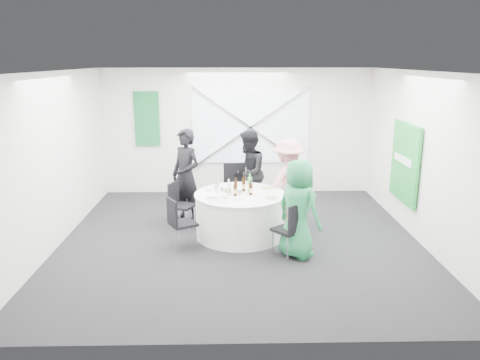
{
  "coord_description": "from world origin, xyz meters",
  "views": [
    {
      "loc": [
        -0.18,
        -7.44,
        2.98
      ],
      "look_at": [
        0.0,
        0.2,
        1.0
      ],
      "focal_mm": 35.0,
      "sensor_mm": 36.0,
      "label": 1
    }
  ],
  "objects_px": {
    "person_woman_green": "(298,209)",
    "green_water_bottle": "(250,185)",
    "chair_front_left": "(179,220)",
    "chair_front_right": "(292,226)",
    "person_woman_pink": "(288,182)",
    "person_man_back": "(248,173)",
    "chair_back_left": "(179,201)",
    "person_man_back_left": "(186,176)",
    "clear_water_bottle": "(229,189)",
    "banquet_table": "(240,215)",
    "chair_back": "(235,184)",
    "chair_back_right": "(298,194)"
  },
  "relations": [
    {
      "from": "chair_back",
      "to": "chair_back_right",
      "type": "height_order",
      "value": "chair_back_right"
    },
    {
      "from": "chair_front_left",
      "to": "person_woman_green",
      "type": "xyz_separation_m",
      "value": [
        1.86,
        -0.34,
        0.28
      ]
    },
    {
      "from": "chair_back_right",
      "to": "green_water_bottle",
      "type": "distance_m",
      "value": 1.01
    },
    {
      "from": "chair_back",
      "to": "person_man_back_left",
      "type": "bearing_deg",
      "value": -158.94
    },
    {
      "from": "banquet_table",
      "to": "green_water_bottle",
      "type": "xyz_separation_m",
      "value": [
        0.17,
        0.11,
        0.51
      ]
    },
    {
      "from": "person_man_back",
      "to": "person_woman_pink",
      "type": "distance_m",
      "value": 0.93
    },
    {
      "from": "chair_front_right",
      "to": "green_water_bottle",
      "type": "xyz_separation_m",
      "value": [
        -0.6,
        1.04,
        0.38
      ]
    },
    {
      "from": "person_woman_green",
      "to": "green_water_bottle",
      "type": "height_order",
      "value": "person_woman_green"
    },
    {
      "from": "person_man_back_left",
      "to": "person_man_back",
      "type": "height_order",
      "value": "person_man_back_left"
    },
    {
      "from": "person_woman_pink",
      "to": "person_woman_green",
      "type": "height_order",
      "value": "person_woman_pink"
    },
    {
      "from": "clear_water_bottle",
      "to": "banquet_table",
      "type": "bearing_deg",
      "value": 28.06
    },
    {
      "from": "chair_back_right",
      "to": "person_man_back",
      "type": "height_order",
      "value": "person_man_back"
    },
    {
      "from": "chair_back_left",
      "to": "chair_front_left",
      "type": "height_order",
      "value": "chair_front_left"
    },
    {
      "from": "chair_front_right",
      "to": "person_woman_green",
      "type": "relative_size",
      "value": 0.57
    },
    {
      "from": "banquet_table",
      "to": "chair_back",
      "type": "height_order",
      "value": "chair_back"
    },
    {
      "from": "chair_back",
      "to": "person_man_back_left",
      "type": "xyz_separation_m",
      "value": [
        -0.92,
        -0.42,
        0.29
      ]
    },
    {
      "from": "person_man_back_left",
      "to": "person_man_back",
      "type": "xyz_separation_m",
      "value": [
        1.18,
        0.37,
        -0.04
      ]
    },
    {
      "from": "person_woman_pink",
      "to": "chair_back_left",
      "type": "bearing_deg",
      "value": -30.04
    },
    {
      "from": "chair_back_left",
      "to": "person_man_back_left",
      "type": "distance_m",
      "value": 0.55
    },
    {
      "from": "person_man_back_left",
      "to": "green_water_bottle",
      "type": "height_order",
      "value": "person_man_back_left"
    },
    {
      "from": "chair_front_left",
      "to": "person_man_back",
      "type": "distance_m",
      "value": 2.15
    },
    {
      "from": "person_man_back_left",
      "to": "person_woman_green",
      "type": "xyz_separation_m",
      "value": [
        1.86,
        -1.72,
        -0.1
      ]
    },
    {
      "from": "person_man_back_left",
      "to": "clear_water_bottle",
      "type": "height_order",
      "value": "person_man_back_left"
    },
    {
      "from": "chair_front_left",
      "to": "person_woman_pink",
      "type": "bearing_deg",
      "value": -87.9
    },
    {
      "from": "banquet_table",
      "to": "clear_water_bottle",
      "type": "relative_size",
      "value": 5.6
    },
    {
      "from": "person_man_back_left",
      "to": "person_man_back",
      "type": "distance_m",
      "value": 1.23
    },
    {
      "from": "person_woman_pink",
      "to": "chair_back",
      "type": "bearing_deg",
      "value": -68.28
    },
    {
      "from": "chair_back_left",
      "to": "person_woman_green",
      "type": "distance_m",
      "value": 2.4
    },
    {
      "from": "chair_back_right",
      "to": "person_woman_pink",
      "type": "xyz_separation_m",
      "value": [
        -0.18,
        0.08,
        0.19
      ]
    },
    {
      "from": "chair_back",
      "to": "person_woman_pink",
      "type": "relative_size",
      "value": 0.62
    },
    {
      "from": "chair_front_right",
      "to": "person_woman_green",
      "type": "xyz_separation_m",
      "value": [
        0.1,
        0.05,
        0.26
      ]
    },
    {
      "from": "chair_back",
      "to": "clear_water_bottle",
      "type": "relative_size",
      "value": 3.57
    },
    {
      "from": "green_water_bottle",
      "to": "clear_water_bottle",
      "type": "distance_m",
      "value": 0.42
    },
    {
      "from": "person_woman_pink",
      "to": "clear_water_bottle",
      "type": "bearing_deg",
      "value": -0.89
    },
    {
      "from": "chair_back_left",
      "to": "banquet_table",
      "type": "bearing_deg",
      "value": -90.0
    },
    {
      "from": "person_woman_pink",
      "to": "clear_water_bottle",
      "type": "relative_size",
      "value": 5.75
    },
    {
      "from": "person_man_back",
      "to": "chair_back_left",
      "type": "bearing_deg",
      "value": -51.3
    },
    {
      "from": "chair_front_left",
      "to": "chair_front_right",
      "type": "bearing_deg",
      "value": -131.24
    },
    {
      "from": "person_man_back_left",
      "to": "person_woman_green",
      "type": "relative_size",
      "value": 1.13
    },
    {
      "from": "chair_back_right",
      "to": "clear_water_bottle",
      "type": "relative_size",
      "value": 3.71
    },
    {
      "from": "person_woman_green",
      "to": "clear_water_bottle",
      "type": "height_order",
      "value": "person_woman_green"
    },
    {
      "from": "banquet_table",
      "to": "chair_front_right",
      "type": "distance_m",
      "value": 1.22
    },
    {
      "from": "chair_back",
      "to": "chair_back_right",
      "type": "distance_m",
      "value": 1.36
    },
    {
      "from": "person_man_back",
      "to": "person_woman_green",
      "type": "relative_size",
      "value": 1.08
    },
    {
      "from": "person_man_back",
      "to": "person_woman_green",
      "type": "height_order",
      "value": "person_man_back"
    },
    {
      "from": "person_woman_green",
      "to": "clear_water_bottle",
      "type": "bearing_deg",
      "value": 8.99
    },
    {
      "from": "banquet_table",
      "to": "person_man_back_left",
      "type": "height_order",
      "value": "person_man_back_left"
    },
    {
      "from": "green_water_bottle",
      "to": "person_woman_green",
      "type": "bearing_deg",
      "value": -54.99
    },
    {
      "from": "banquet_table",
      "to": "green_water_bottle",
      "type": "bearing_deg",
      "value": 32.17
    },
    {
      "from": "person_man_back",
      "to": "green_water_bottle",
      "type": "bearing_deg",
      "value": 7.95
    }
  ]
}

